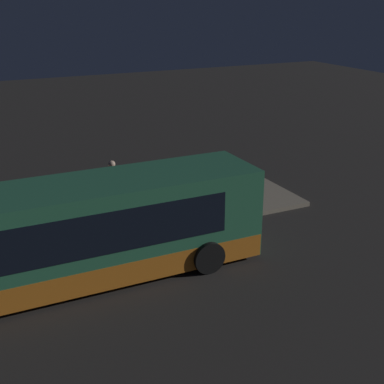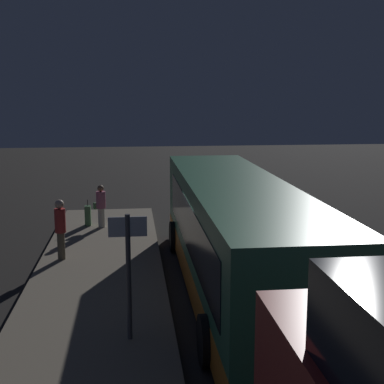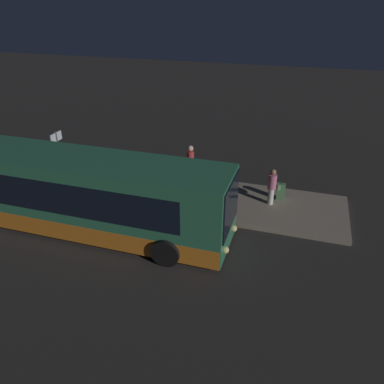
{
  "view_description": "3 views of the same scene",
  "coord_description": "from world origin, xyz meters",
  "views": [
    {
      "loc": [
        -2.56,
        -13.79,
        7.79
      ],
      "look_at": [
        4.36,
        0.48,
        1.88
      ],
      "focal_mm": 50.0,
      "sensor_mm": 36.0,
      "label": 1
    },
    {
      "loc": [
        -12.63,
        2.43,
        4.99
      ],
      "look_at": [
        4.36,
        0.48,
        1.88
      ],
      "focal_mm": 50.0,
      "sensor_mm": 36.0,
      "label": 2
    },
    {
      "loc": [
        7.81,
        -10.56,
        7.99
      ],
      "look_at": [
        4.36,
        0.48,
        1.88
      ],
      "focal_mm": 35.0,
      "sensor_mm": 36.0,
      "label": 3
    }
  ],
  "objects": [
    {
      "name": "passenger_waiting",
      "position": [
        6.86,
        3.57,
        1.02
      ],
      "size": [
        0.61,
        0.55,
        1.58
      ],
      "rotation": [
        0.0,
        0.0,
        -0.99
      ],
      "color": "silver",
      "rests_on": "platform"
    },
    {
      "name": "ground",
      "position": [
        0.0,
        0.0,
        0.0
      ],
      "size": [
        80.0,
        80.0,
        0.0
      ],
      "primitive_type": "plane",
      "color": "#2B2826"
    },
    {
      "name": "suitcase",
      "position": [
        7.22,
        4.08,
        0.54
      ],
      "size": [
        0.33,
        0.22,
        0.98
      ],
      "color": "#598C59",
      "rests_on": "platform"
    },
    {
      "name": "bus_lead",
      "position": [
        0.07,
        -0.12,
        1.44
      ],
      "size": [
        11.64,
        2.71,
        2.9
      ],
      "color": "#2D704C",
      "rests_on": "ground"
    },
    {
      "name": "sign_post",
      "position": [
        -2.52,
        2.52,
        1.78
      ],
      "size": [
        0.1,
        0.75,
        2.56
      ],
      "color": "#4C4C51",
      "rests_on": "platform"
    },
    {
      "name": "platform",
      "position": [
        0.0,
        3.39,
        0.09
      ],
      "size": [
        20.0,
        3.58,
        0.17
      ],
      "color": "gray",
      "rests_on": "ground"
    },
    {
      "name": "passenger_boarding",
      "position": [
        3.01,
        4.54,
        1.19
      ],
      "size": [
        0.42,
        0.42,
        1.81
      ],
      "rotation": [
        0.0,
        0.0,
        -1.18
      ],
      "color": "#6B604C",
      "rests_on": "platform"
    }
  ]
}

